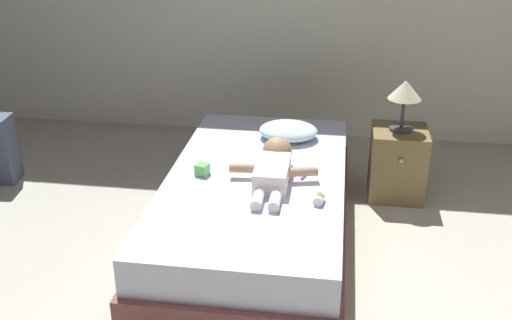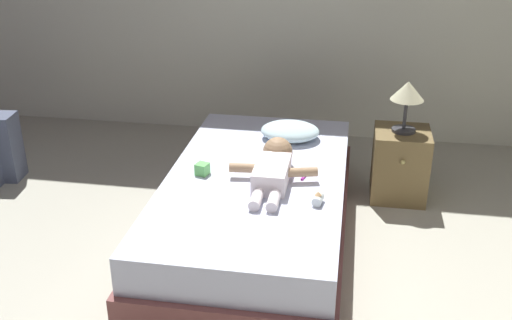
{
  "view_description": "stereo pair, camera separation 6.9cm",
  "coord_description": "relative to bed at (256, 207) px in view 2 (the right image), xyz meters",
  "views": [
    {
      "loc": [
        0.68,
        -2.04,
        2.02
      ],
      "look_at": [
        0.21,
        1.17,
        0.53
      ],
      "focal_mm": 42.06,
      "sensor_mm": 36.0,
      "label": 1
    },
    {
      "loc": [
        0.75,
        -2.02,
        2.02
      ],
      "look_at": [
        0.21,
        1.17,
        0.53
      ],
      "focal_mm": 42.06,
      "sensor_mm": 36.0,
      "label": 2
    }
  ],
  "objects": [
    {
      "name": "lamp",
      "position": [
        0.9,
        0.7,
        0.55
      ],
      "size": [
        0.22,
        0.22,
        0.35
      ],
      "color": "#333338",
      "rests_on": "nightstand"
    },
    {
      "name": "nightstand",
      "position": [
        0.9,
        0.7,
        0.04
      ],
      "size": [
        0.38,
        0.41,
        0.5
      ],
      "color": "brown",
      "rests_on": "ground_plane"
    },
    {
      "name": "toothbrush",
      "position": [
        0.3,
        0.04,
        0.23
      ],
      "size": [
        0.05,
        0.13,
        0.02
      ],
      "color": "#BA2AB1",
      "rests_on": "bed"
    },
    {
      "name": "pillow",
      "position": [
        0.14,
        0.6,
        0.27
      ],
      "size": [
        0.4,
        0.34,
        0.11
      ],
      "color": "silver",
      "rests_on": "bed"
    },
    {
      "name": "baby_bottle",
      "position": [
        0.39,
        -0.3,
        0.25
      ],
      "size": [
        0.07,
        0.09,
        0.08
      ],
      "color": "white",
      "rests_on": "bed"
    },
    {
      "name": "bed",
      "position": [
        0.0,
        0.0,
        0.0
      ],
      "size": [
        1.1,
        2.07,
        0.43
      ],
      "color": "brown",
      "rests_on": "ground_plane"
    },
    {
      "name": "baby",
      "position": [
        0.11,
        -0.02,
        0.29
      ],
      "size": [
        0.53,
        0.69,
        0.18
      ],
      "color": "white",
      "rests_on": "bed"
    },
    {
      "name": "toy_block",
      "position": [
        -0.32,
        -0.04,
        0.25
      ],
      "size": [
        0.09,
        0.09,
        0.07
      ],
      "color": "#67C962",
      "rests_on": "bed"
    }
  ]
}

